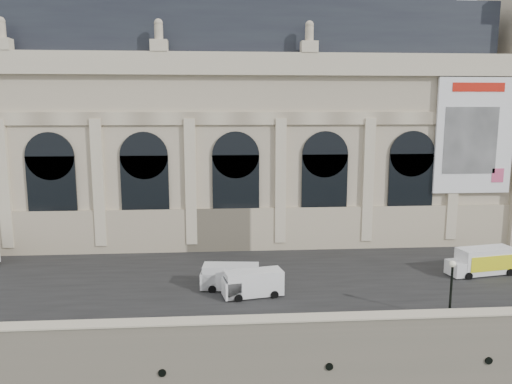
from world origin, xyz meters
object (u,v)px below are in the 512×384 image
Objects in this scene: van_c at (227,277)px; lamp_right at (451,291)px; box_truck at (482,261)px; van_b at (250,284)px.

van_c is 1.11× the size of lamp_right.
lamp_right reaches higher than box_truck.
van_c is at bearing 135.11° from van_b.
lamp_right is at bearing -22.02° from van_b.
lamp_right is at bearing -25.28° from van_c.
box_truck is 13.00m from lamp_right.
van_b is at bearing -44.89° from van_c.
van_b is 1.13× the size of lamp_right.
van_c is at bearing 154.72° from lamp_right.
van_c is 18.68m from lamp_right.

